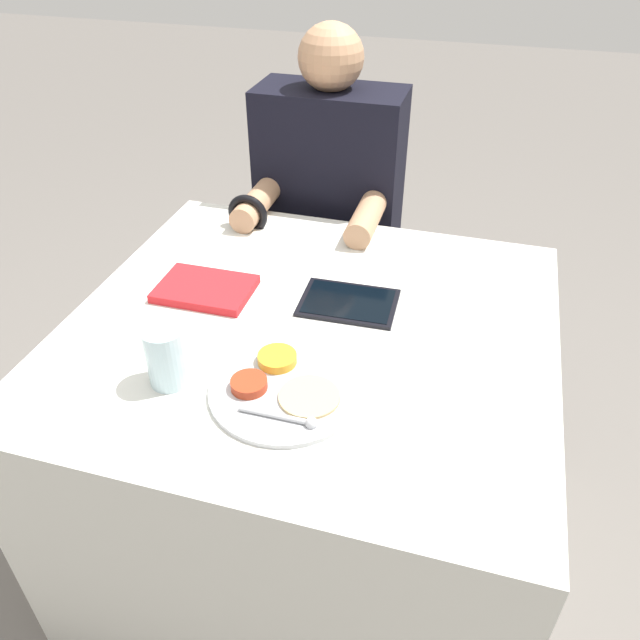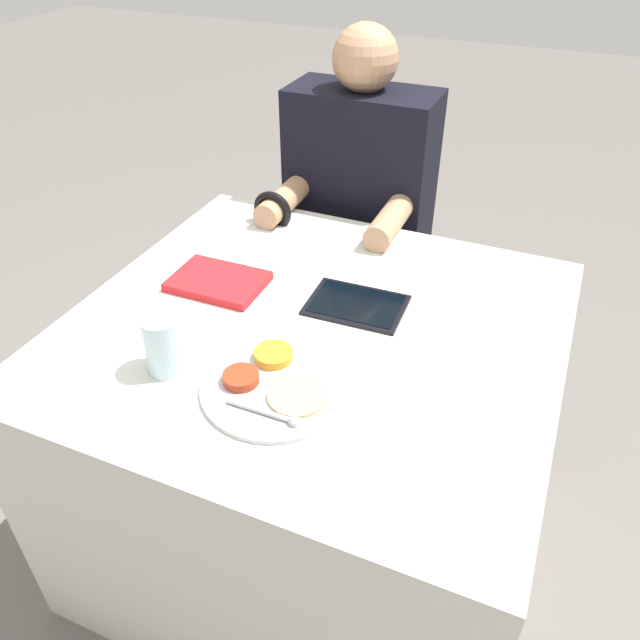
{
  "view_description": "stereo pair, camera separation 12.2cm",
  "coord_description": "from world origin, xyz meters",
  "px_view_note": "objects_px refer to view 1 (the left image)",
  "views": [
    {
      "loc": [
        0.31,
        -1.0,
        1.5
      ],
      "look_at": [
        0.04,
        -0.06,
        0.77
      ],
      "focal_mm": 35.0,
      "sensor_mm": 36.0,
      "label": 1
    },
    {
      "loc": [
        0.43,
        -0.96,
        1.5
      ],
      "look_at": [
        0.04,
        -0.06,
        0.77
      ],
      "focal_mm": 35.0,
      "sensor_mm": 36.0,
      "label": 2
    }
  ],
  "objects_px": {
    "tablet_device": "(349,303)",
    "person_diner": "(329,242)",
    "red_notebook": "(205,289)",
    "thali_tray": "(284,387)",
    "drinking_glass": "(167,356)"
  },
  "relations": [
    {
      "from": "red_notebook",
      "to": "tablet_device",
      "type": "xyz_separation_m",
      "value": [
        0.32,
        0.04,
        -0.0
      ]
    },
    {
      "from": "red_notebook",
      "to": "tablet_device",
      "type": "relative_size",
      "value": 0.98
    },
    {
      "from": "thali_tray",
      "to": "red_notebook",
      "type": "height_order",
      "value": "thali_tray"
    },
    {
      "from": "thali_tray",
      "to": "tablet_device",
      "type": "relative_size",
      "value": 1.31
    },
    {
      "from": "tablet_device",
      "to": "person_diner",
      "type": "relative_size",
      "value": 0.18
    },
    {
      "from": "person_diner",
      "to": "drinking_glass",
      "type": "height_order",
      "value": "person_diner"
    },
    {
      "from": "person_diner",
      "to": "tablet_device",
      "type": "bearing_deg",
      "value": -70.32
    },
    {
      "from": "thali_tray",
      "to": "red_notebook",
      "type": "distance_m",
      "value": 0.38
    },
    {
      "from": "drinking_glass",
      "to": "red_notebook",
      "type": "bearing_deg",
      "value": 102.01
    },
    {
      "from": "thali_tray",
      "to": "drinking_glass",
      "type": "distance_m",
      "value": 0.22
    },
    {
      "from": "thali_tray",
      "to": "drinking_glass",
      "type": "xyz_separation_m",
      "value": [
        -0.21,
        -0.03,
        0.05
      ]
    },
    {
      "from": "drinking_glass",
      "to": "thali_tray",
      "type": "bearing_deg",
      "value": 8.59
    },
    {
      "from": "person_diner",
      "to": "drinking_glass",
      "type": "relative_size",
      "value": 9.84
    },
    {
      "from": "red_notebook",
      "to": "tablet_device",
      "type": "distance_m",
      "value": 0.32
    },
    {
      "from": "thali_tray",
      "to": "tablet_device",
      "type": "xyz_separation_m",
      "value": [
        0.05,
        0.3,
        -0.0
      ]
    }
  ]
}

